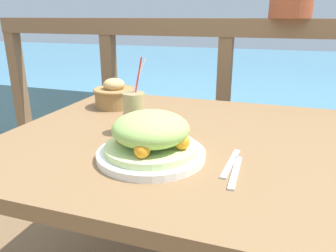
# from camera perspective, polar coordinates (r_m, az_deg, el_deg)

# --- Properties ---
(patio_table) EXTENTS (1.13, 0.98, 0.74)m
(patio_table) POSITION_cam_1_polar(r_m,az_deg,el_deg) (1.08, 2.64, -6.06)
(patio_table) COLOR olive
(patio_table) RESTS_ON ground_plane
(railing_fence) EXTENTS (2.80, 0.08, 1.09)m
(railing_fence) POSITION_cam_1_polar(r_m,az_deg,el_deg) (1.78, 9.71, 6.91)
(railing_fence) COLOR brown
(railing_fence) RESTS_ON ground_plane
(sea_backdrop) EXTENTS (12.00, 4.00, 0.52)m
(sea_backdrop) POSITION_cam_1_polar(r_m,az_deg,el_deg) (4.32, 14.83, 6.88)
(sea_backdrop) COLOR teal
(sea_backdrop) RESTS_ON ground_plane
(salad_plate) EXTENTS (0.29, 0.29, 0.13)m
(salad_plate) POSITION_cam_1_polar(r_m,az_deg,el_deg) (0.87, -2.99, -2.21)
(salad_plate) COLOR white
(salad_plate) RESTS_ON patio_table
(drink_glass) EXTENTS (0.08, 0.07, 0.25)m
(drink_glass) POSITION_cam_1_polar(r_m,az_deg,el_deg) (1.05, -5.90, 2.23)
(drink_glass) COLOR tan
(drink_glass) RESTS_ON patio_table
(bread_basket) EXTENTS (0.17, 0.17, 0.12)m
(bread_basket) POSITION_cam_1_polar(r_m,az_deg,el_deg) (1.39, -9.31, 5.38)
(bread_basket) COLOR olive
(bread_basket) RESTS_ON patio_table
(fork) EXTENTS (0.03, 0.18, 0.00)m
(fork) POSITION_cam_1_polar(r_m,az_deg,el_deg) (0.87, 10.88, -6.38)
(fork) COLOR silver
(fork) RESTS_ON patio_table
(knife) EXTENTS (0.02, 0.18, 0.00)m
(knife) POSITION_cam_1_polar(r_m,az_deg,el_deg) (0.82, 11.65, -7.86)
(knife) COLOR silver
(knife) RESTS_ON patio_table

